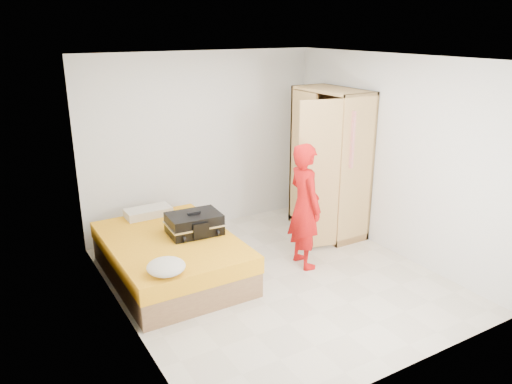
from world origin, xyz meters
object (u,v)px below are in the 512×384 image
round_cushion (166,267)px  wardrobe (328,167)px  bed (171,257)px  person (305,206)px  suitcase (194,224)px

round_cushion → wardrobe: bearing=18.9°
bed → person: bearing=-19.5°
person → wardrobe: bearing=-46.8°
wardrobe → round_cushion: wardrobe is taller
person → suitcase: person is taller
person → suitcase: size_ratio=2.35×
wardrobe → suitcase: wardrobe is taller
bed → person: 1.76m
suitcase → round_cushion: (-0.68, -0.82, -0.05)m
suitcase → person: bearing=-20.0°
wardrobe → person: bearing=-142.4°
wardrobe → suitcase: bearing=-175.7°
bed → person: size_ratio=1.27×
bed → round_cushion: 0.95m
suitcase → wardrobe: bearing=8.0°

